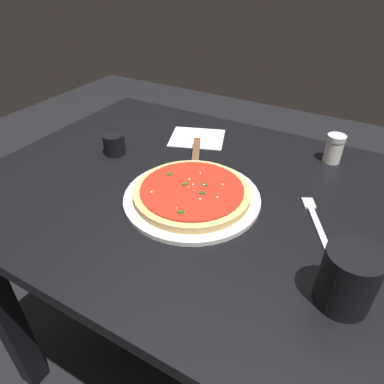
{
  "coord_description": "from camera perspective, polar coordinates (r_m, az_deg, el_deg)",
  "views": [
    {
      "loc": [
        -0.35,
        0.59,
        1.21
      ],
      "look_at": [
        -0.04,
        0.05,
        0.77
      ],
      "focal_mm": 32.6,
      "sensor_mm": 36.0,
      "label": 1
    }
  ],
  "objects": [
    {
      "name": "fork",
      "position": [
        0.75,
        19.66,
        -4.63
      ],
      "size": [
        0.1,
        0.17,
        0.0
      ],
      "color": "silver",
      "rests_on": "restaurant_table"
    },
    {
      "name": "cup_small_sauce",
      "position": [
        0.96,
        -12.63,
        7.65
      ],
      "size": [
        0.06,
        0.06,
        0.06
      ],
      "primitive_type": "cylinder",
      "color": "black",
      "rests_on": "restaurant_table"
    },
    {
      "name": "restaurant_table",
      "position": [
        0.91,
        -0.73,
        -6.32
      ],
      "size": [
        0.98,
        0.78,
        0.75
      ],
      "color": "black",
      "rests_on": "ground_plane"
    },
    {
      "name": "cup_tall_drink",
      "position": [
        0.59,
        24.15,
        -12.79
      ],
      "size": [
        0.08,
        0.08,
        0.1
      ],
      "primitive_type": "cylinder",
      "color": "black",
      "rests_on": "restaurant_table"
    },
    {
      "name": "pizza_server",
      "position": [
        0.89,
        0.57,
        5.39
      ],
      "size": [
        0.14,
        0.22,
        0.01
      ],
      "color": "silver",
      "rests_on": "serving_plate"
    },
    {
      "name": "napkin_folded_right",
      "position": [
        1.03,
        0.86,
        8.84
      ],
      "size": [
        0.19,
        0.18,
        0.0
      ],
      "primitive_type": "cube",
      "rotation": [
        0.0,
        0.0,
        0.36
      ],
      "color": "white",
      "rests_on": "restaurant_table"
    },
    {
      "name": "serving_plate",
      "position": [
        0.77,
        -0.0,
        -0.9
      ],
      "size": [
        0.3,
        0.3,
        0.01
      ],
      "primitive_type": "cylinder",
      "color": "white",
      "rests_on": "restaurant_table"
    },
    {
      "name": "ground_plane",
      "position": [
        1.39,
        -0.53,
        -25.32
      ],
      "size": [
        5.0,
        5.0,
        0.0
      ],
      "primitive_type": "plane",
      "color": "black"
    },
    {
      "name": "parmesan_shaker",
      "position": [
        0.97,
        22.22,
        6.63
      ],
      "size": [
        0.05,
        0.05,
        0.07
      ],
      "color": "silver",
      "rests_on": "restaurant_table"
    },
    {
      "name": "pizza",
      "position": [
        0.76,
        -0.0,
        0.01
      ],
      "size": [
        0.26,
        0.26,
        0.02
      ],
      "color": "#DBB26B",
      "rests_on": "serving_plate"
    }
  ]
}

